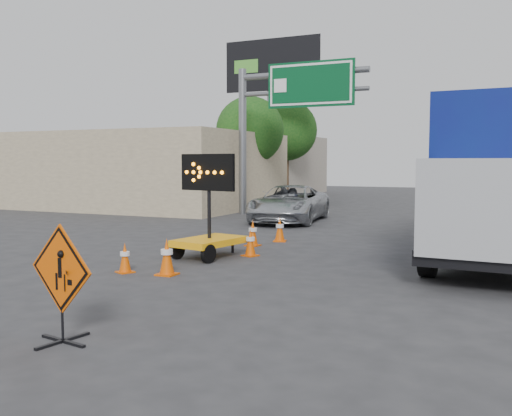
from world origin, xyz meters
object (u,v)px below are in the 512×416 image
Objects in this scene: construction_sign at (61,280)px; arrow_board at (209,234)px; box_truck at (500,189)px; pickup_truck at (289,204)px.

arrow_board is at bearing 112.42° from construction_sign.
box_truck reaches higher than arrow_board.
pickup_truck is (-1.34, 9.15, 0.14)m from arrow_board.
pickup_truck is 10.50m from box_truck.
box_truck is at bearing 31.64° from arrow_board.
pickup_truck is at bearing 143.85° from box_truck.
arrow_board reaches higher than pickup_truck.
construction_sign is at bearing -116.33° from box_truck.
arrow_board is (-1.59, 6.94, -0.26)m from construction_sign.
pickup_truck is at bearing 109.87° from construction_sign.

